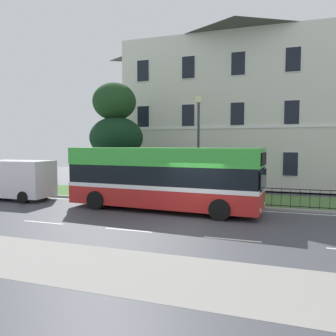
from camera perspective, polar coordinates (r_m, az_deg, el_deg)
ground_plane at (r=14.84m, az=4.60°, el=-8.94°), size 60.00×56.00×0.18m
georgian_townhouse at (r=28.97m, az=13.16°, el=10.38°), size 18.14×10.49×12.79m
iron_verge_railing at (r=18.05m, az=9.61°, el=-4.57°), size 14.08×0.04×0.97m
evergreen_tree at (r=22.76m, az=-8.94°, el=4.08°), size 3.62×3.72×7.72m
single_decker_bus at (r=16.59m, az=-0.86°, el=-1.65°), size 9.96×3.19×3.16m
white_panel_van at (r=21.85m, az=-24.89°, el=-1.83°), size 4.98×2.16×2.36m
street_lamp_post at (r=18.79m, az=5.30°, el=4.80°), size 0.36×0.24×5.92m
litter_bin at (r=18.83m, az=12.72°, el=-4.09°), size 0.56×0.56×1.10m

